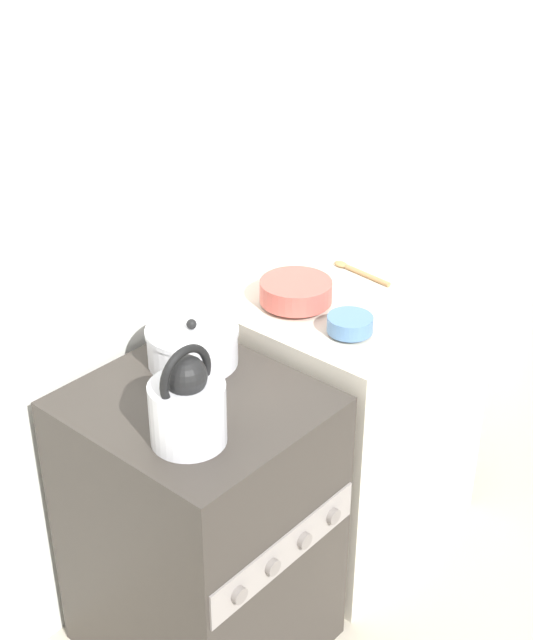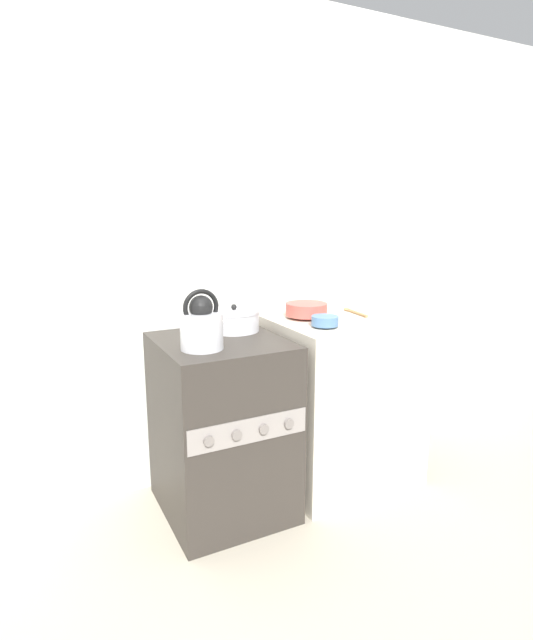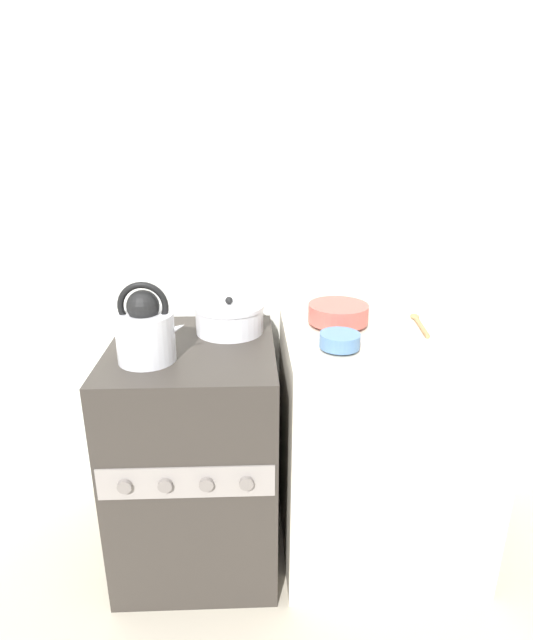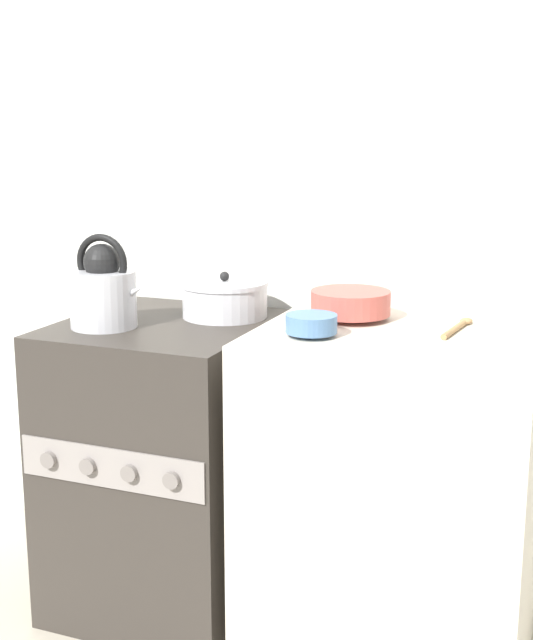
# 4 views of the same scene
# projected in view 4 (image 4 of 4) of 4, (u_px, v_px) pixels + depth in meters

# --- Properties ---
(wall_back) EXTENTS (7.00, 0.06, 2.50)m
(wall_back) POSITION_uv_depth(u_px,v_px,m) (219.00, 174.00, 2.78)
(wall_back) COLOR silver
(wall_back) RESTS_ON ground_plane
(stove) EXTENTS (0.57, 0.63, 0.85)m
(stove) POSITION_uv_depth(u_px,v_px,m) (168.00, 464.00, 2.62)
(stove) COLOR #332D28
(stove) RESTS_ON ground_plane
(counter) EXTENTS (0.72, 0.60, 0.89)m
(counter) POSITION_uv_depth(u_px,v_px,m) (395.00, 495.00, 2.36)
(counter) COLOR beige
(counter) RESTS_ON ground_plane
(kettle) EXTENTS (0.23, 0.18, 0.26)m
(kettle) POSITION_uv_depth(u_px,v_px,m) (103.00, 291.00, 2.45)
(kettle) COLOR silver
(kettle) RESTS_ON stove
(cooking_pot) EXTENTS (0.25, 0.25, 0.13)m
(cooking_pot) POSITION_uv_depth(u_px,v_px,m) (225.00, 299.00, 2.59)
(cooking_pot) COLOR silver
(cooking_pot) RESTS_ON stove
(enamel_bowl) EXTENTS (0.22, 0.22, 0.08)m
(enamel_bowl) POSITION_uv_depth(u_px,v_px,m) (351.00, 303.00, 2.40)
(enamel_bowl) COLOR #B75147
(enamel_bowl) RESTS_ON counter
(small_ceramic_bowl) EXTENTS (0.13, 0.13, 0.06)m
(small_ceramic_bowl) POSITION_uv_depth(u_px,v_px,m) (311.00, 324.00, 2.22)
(small_ceramic_bowl) COLOR #4C729E
(small_ceramic_bowl) RESTS_ON counter
(wooden_spoon) EXTENTS (0.05, 0.23, 0.02)m
(wooden_spoon) POSITION_uv_depth(u_px,v_px,m) (458.00, 326.00, 2.29)
(wooden_spoon) COLOR #A37A4C
(wooden_spoon) RESTS_ON counter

